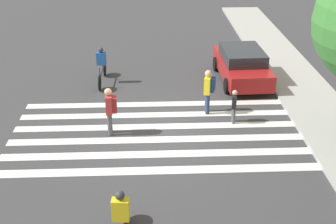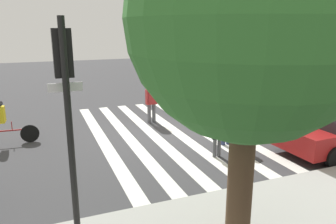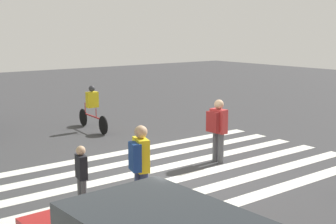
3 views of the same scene
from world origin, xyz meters
TOP-DOWN VIEW (x-y plane):
  - ground_plane at (0.00, 0.00)m, footprint 60.00×60.00m
  - sidewalk_curb at (0.00, 6.25)m, footprint 36.00×2.50m
  - crosswalk_stripes at (0.00, 0.00)m, footprint 5.22×10.00m
  - pedestrian_child_with_backpack at (-0.01, -1.53)m, footprint 0.49×0.41m
  - pedestrian_adult_blue_shirt at (-0.69, 2.83)m, footprint 0.38×0.22m
  - pedestrian_adult_yellow_jacket at (-1.56, 2.02)m, footprint 0.52×0.49m
  - cyclist_far_lane at (5.68, -0.90)m, footprint 2.34×0.42m
  - cyclist_near_curb at (-4.73, -2.23)m, footprint 2.36×0.41m
  - car_parked_dark_suv at (-4.75, 3.87)m, footprint 4.37×2.10m

SIDE VIEW (x-z plane):
  - ground_plane at x=0.00m, z-range 0.00..0.00m
  - crosswalk_stripes at x=0.00m, z-range 0.00..0.01m
  - sidewalk_curb at x=0.00m, z-range 0.00..0.14m
  - pedestrian_adult_blue_shirt at x=-0.69m, z-range 0.08..1.36m
  - car_parked_dark_suv at x=-4.75m, z-range 0.02..1.46m
  - cyclist_far_lane at x=5.68m, z-range 0.06..1.66m
  - cyclist_near_curb at x=-4.73m, z-range 0.06..1.68m
  - pedestrian_child_with_backpack at x=-0.01m, z-range 0.15..1.85m
  - pedestrian_adult_yellow_jacket at x=-1.56m, z-range 0.15..1.86m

